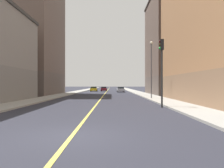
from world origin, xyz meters
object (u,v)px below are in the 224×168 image
at_px(building_left_near, 223,19).
at_px(traffic_light_left_near, 162,63).
at_px(car_silver, 121,90).
at_px(building_left_mid, 174,46).
at_px(street_lamp_left_near, 152,64).
at_px(car_maroon, 104,89).
at_px(car_yellow, 94,89).
at_px(building_right_midblock, 33,31).

distance_m(building_left_near, traffic_light_left_near, 10.89).
relative_size(building_left_near, car_silver, 4.37).
distance_m(building_left_mid, car_silver, 19.06).
bearing_deg(car_silver, building_left_near, -73.16).
relative_size(building_left_near, street_lamp_left_near, 2.64).
bearing_deg(street_lamp_left_near, car_maroon, 102.12).
height_order(building_left_near, car_silver, building_left_near).
height_order(building_left_near, car_yellow, building_left_near).
relative_size(traffic_light_left_near, car_maroon, 1.47).
relative_size(building_left_mid, street_lamp_left_near, 2.52).
bearing_deg(car_silver, building_left_mid, -54.07).
bearing_deg(car_maroon, car_yellow, -155.84).
xyz_separation_m(street_lamp_left_near, car_silver, (-3.03, 27.41, -4.04)).
distance_m(car_yellow, car_silver, 10.35).
relative_size(building_left_near, traffic_light_left_near, 3.44).
relative_size(car_yellow, car_silver, 0.92).
distance_m(street_lamp_left_near, car_yellow, 36.31).
height_order(building_right_midblock, street_lamp_left_near, building_right_midblock).
xyz_separation_m(building_left_mid, street_lamp_left_near, (-6.86, -13.77, -4.85)).
height_order(traffic_light_left_near, car_yellow, traffic_light_left_near).
height_order(traffic_light_left_near, street_lamp_left_near, street_lamp_left_near).
relative_size(street_lamp_left_near, car_maroon, 1.92).
bearing_deg(car_silver, building_right_midblock, -139.96).
distance_m(street_lamp_left_near, car_silver, 27.87).
height_order(building_right_midblock, traffic_light_left_near, building_right_midblock).
xyz_separation_m(building_left_near, street_lamp_left_near, (-6.86, 5.26, -4.43)).
bearing_deg(building_right_midblock, car_maroon, 60.99).
bearing_deg(car_maroon, car_silver, -60.92).
distance_m(building_right_midblock, car_silver, 25.51).
xyz_separation_m(traffic_light_left_near, car_maroon, (-6.67, 46.32, -3.12)).
distance_m(building_right_midblock, car_yellow, 26.51).
distance_m(building_left_near, car_yellow, 44.23).
bearing_deg(street_lamp_left_near, traffic_light_left_near, -95.52).
bearing_deg(building_left_near, car_silver, 106.84).
relative_size(car_maroon, car_yellow, 0.94).
height_order(building_left_mid, street_lamp_left_near, building_left_mid).
height_order(building_right_midblock, car_maroon, building_right_midblock).
relative_size(building_right_midblock, traffic_light_left_near, 4.19).
bearing_deg(building_left_near, building_left_mid, 90.00).
relative_size(street_lamp_left_near, car_yellow, 1.80).
relative_size(building_right_midblock, street_lamp_left_near, 3.21).
relative_size(building_left_mid, building_right_midblock, 0.78).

